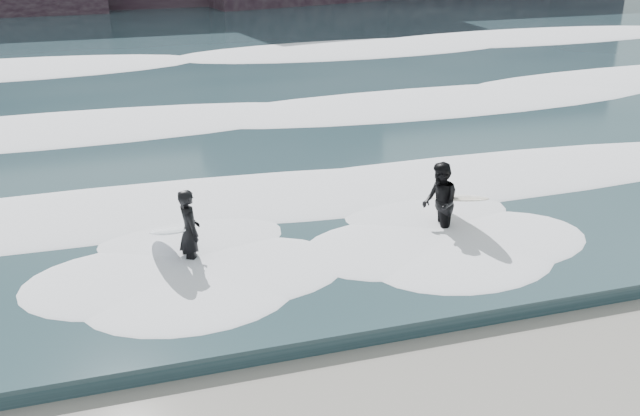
# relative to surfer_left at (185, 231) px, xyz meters

# --- Properties ---
(sea) EXTENTS (90.00, 52.00, 0.30)m
(sea) POSITION_rel_surfer_left_xyz_m (2.53, 22.71, -0.67)
(sea) COLOR #22383E
(sea) RESTS_ON ground
(foam_near) EXTENTS (60.00, 3.20, 0.20)m
(foam_near) POSITION_rel_surfer_left_xyz_m (2.53, 2.71, -0.42)
(foam_near) COLOR white
(foam_near) RESTS_ON sea
(foam_mid) EXTENTS (60.00, 4.00, 0.24)m
(foam_mid) POSITION_rel_surfer_left_xyz_m (2.53, 9.71, -0.40)
(foam_mid) COLOR white
(foam_mid) RESTS_ON sea
(foam_far) EXTENTS (60.00, 4.80, 0.30)m
(foam_far) POSITION_rel_surfer_left_xyz_m (2.53, 18.71, -0.37)
(foam_far) COLOR white
(foam_far) RESTS_ON sea
(surfer_left) EXTENTS (1.07, 1.84, 1.62)m
(surfer_left) POSITION_rel_surfer_left_xyz_m (0.00, 0.00, 0.00)
(surfer_left) COLOR black
(surfer_left) RESTS_ON ground
(surfer_right) EXTENTS (1.15, 1.99, 1.66)m
(surfer_right) POSITION_rel_surfer_left_xyz_m (5.03, -0.15, 0.02)
(surfer_right) COLOR black
(surfer_right) RESTS_ON ground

